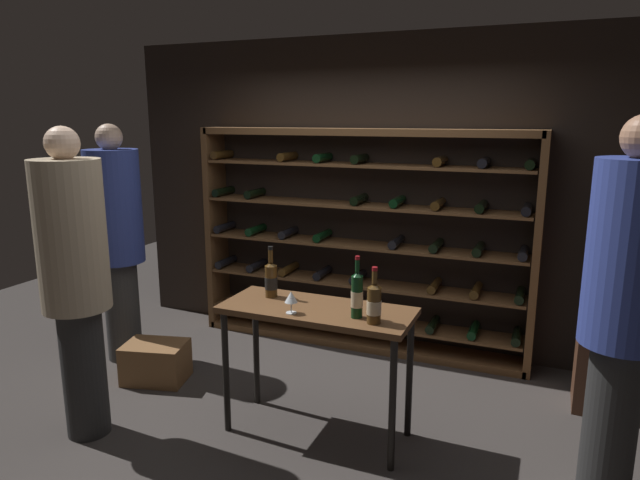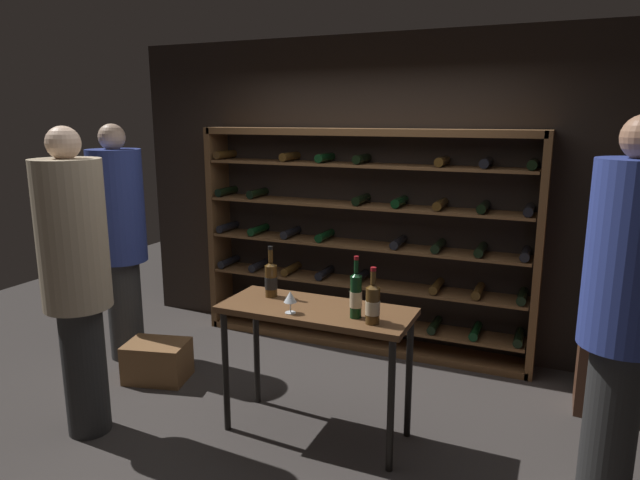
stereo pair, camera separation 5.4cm
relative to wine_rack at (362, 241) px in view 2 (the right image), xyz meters
name	(u,v)px [view 2 (the right image)]	position (x,y,z in m)	size (l,w,h in m)	color
ground_plane	(299,421)	(0.05, -1.44, -0.99)	(9.29, 9.29, 0.00)	#383330
back_wall	(376,194)	(0.05, 0.21, 0.40)	(4.88, 0.10, 2.77)	black
wine_rack	(362,241)	(0.00, 0.00, 0.00)	(3.05, 0.32, 1.98)	brown
tasting_table	(316,324)	(0.22, -1.52, -0.21)	(1.24, 0.51, 0.88)	brown
person_guest_blue_shirt	(119,232)	(-1.81, -1.05, 0.13)	(0.44, 0.44, 2.02)	#323232
person_host_in_suit	(75,270)	(-1.19, -2.10, 0.14)	(0.43, 0.43, 2.02)	#292929
person_bystander_red_print	(625,298)	(1.95, -1.48, 0.18)	(0.43, 0.43, 2.09)	#272727
wine_crate	(157,361)	(-1.27, -1.31, -0.83)	(0.48, 0.34, 0.31)	brown
display_cabinet	(617,315)	(2.02, -0.43, -0.26)	(0.44, 0.36, 1.46)	#4C2D1E
wine_bottle_red_label	(271,279)	(-0.15, -1.43, 0.02)	(0.09, 0.09, 0.35)	#4C3314
wine_bottle_gold_foil	(373,303)	(0.64, -1.64, 0.02)	(0.09, 0.09, 0.34)	#4C3314
wine_bottle_black_capsule	(356,295)	(0.52, -1.59, 0.04)	(0.07, 0.07, 0.38)	black
wine_glass_stemmed_right	(290,298)	(0.12, -1.68, 0.00)	(0.08, 0.08, 0.14)	silver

